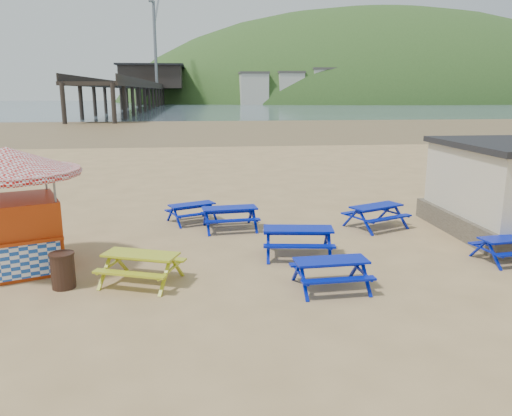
{
  "coord_description": "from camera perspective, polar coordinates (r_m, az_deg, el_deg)",
  "views": [
    {
      "loc": [
        -1.74,
        -14.63,
        4.8
      ],
      "look_at": [
        0.15,
        1.5,
        1.0
      ],
      "focal_mm": 35.0,
      "sensor_mm": 36.0,
      "label": 1
    }
  ],
  "objects": [
    {
      "name": "ground",
      "position": [
        15.49,
        0.1,
        -4.88
      ],
      "size": [
        400.0,
        400.0,
        0.0
      ],
      "primitive_type": "plane",
      "color": "tan",
      "rests_on": "ground"
    },
    {
      "name": "picnic_table_blue_b",
      "position": [
        17.75,
        -3.02,
        -1.19
      ],
      "size": [
        2.06,
        1.72,
        0.81
      ],
      "rotation": [
        0.0,
        0.0,
        0.1
      ],
      "color": "#002693",
      "rests_on": "ground"
    },
    {
      "name": "wet_sand",
      "position": [
        69.81,
        -5.31,
        9.17
      ],
      "size": [
        400.0,
        400.0,
        0.0
      ],
      "primitive_type": "plane",
      "color": "brown",
      "rests_on": "ground"
    },
    {
      "name": "headland_town",
      "position": [
        261.38,
        14.07,
        9.55
      ],
      "size": [
        264.0,
        144.0,
        108.0
      ],
      "color": "#2D4C1E",
      "rests_on": "ground"
    },
    {
      "name": "picnic_table_blue_c",
      "position": [
        18.48,
        13.54,
        -0.94
      ],
      "size": [
        2.43,
        2.23,
        0.82
      ],
      "rotation": [
        0.0,
        0.0,
        0.42
      ],
      "color": "#002693",
      "rests_on": "ground"
    },
    {
      "name": "picnic_table_blue_a",
      "position": [
        18.88,
        -7.31,
        -0.56
      ],
      "size": [
        2.09,
        1.92,
        0.71
      ],
      "rotation": [
        0.0,
        0.0,
        0.41
      ],
      "color": "#002693",
      "rests_on": "ground"
    },
    {
      "name": "picnic_table_yellow",
      "position": [
        13.16,
        -12.97,
        -6.72
      ],
      "size": [
        2.3,
        2.09,
        0.79
      ],
      "rotation": [
        0.0,
        0.0,
        -0.36
      ],
      "color": "#95C11B",
      "rests_on": "ground"
    },
    {
      "name": "pier",
      "position": [
        193.54,
        -11.82,
        13.09
      ],
      "size": [
        24.0,
        220.0,
        39.29
      ],
      "color": "black",
      "rests_on": "ground"
    },
    {
      "name": "picnic_table_blue_d",
      "position": [
        14.94,
        4.82,
        -3.88
      ],
      "size": [
        2.26,
        1.92,
        0.86
      ],
      "rotation": [
        0.0,
        0.0,
        -0.14
      ],
      "color": "#002693",
      "rests_on": "ground"
    },
    {
      "name": "sea",
      "position": [
        184.7,
        -6.28,
        11.6
      ],
      "size": [
        400.0,
        400.0,
        0.0
      ],
      "primitive_type": "plane",
      "color": "#455763",
      "rests_on": "ground"
    },
    {
      "name": "litter_bin",
      "position": [
        13.4,
        -21.21,
        -6.64
      ],
      "size": [
        0.62,
        0.62,
        0.91
      ],
      "color": "#321C14",
      "rests_on": "ground"
    },
    {
      "name": "picnic_table_blue_f",
      "position": [
        16.18,
        26.82,
        -4.25
      ],
      "size": [
        1.84,
        1.56,
        0.7
      ],
      "rotation": [
        0.0,
        0.0,
        0.14
      ],
      "color": "#002693",
      "rests_on": "ground"
    },
    {
      "name": "picnic_table_blue_e",
      "position": [
        12.63,
        8.54,
        -7.47
      ],
      "size": [
        1.88,
        1.55,
        0.76
      ],
      "rotation": [
        0.0,
        0.0,
        0.05
      ],
      "color": "#002693",
      "rests_on": "ground"
    },
    {
      "name": "ice_cream_kiosk",
      "position": [
        14.84,
        -26.25,
        1.46
      ],
      "size": [
        4.93,
        4.93,
        3.39
      ],
      "rotation": [
        0.0,
        0.0,
        0.38
      ],
      "color": "#AF340B",
      "rests_on": "ground"
    }
  ]
}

